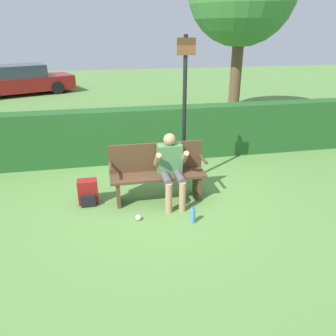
# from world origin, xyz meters

# --- Properties ---
(ground_plane) EXTENTS (40.00, 40.00, 0.00)m
(ground_plane) POSITION_xyz_m (0.00, 0.00, 0.00)
(ground_plane) COLOR #5B8942
(hedge_back) EXTENTS (12.00, 0.46, 1.17)m
(hedge_back) POSITION_xyz_m (0.00, 1.96, 0.58)
(hedge_back) COLOR #235623
(hedge_back) RESTS_ON ground
(park_bench) EXTENTS (1.62, 0.42, 0.97)m
(park_bench) POSITION_xyz_m (0.00, 0.07, 0.50)
(park_bench) COLOR #513823
(park_bench) RESTS_ON ground
(person_seated) EXTENTS (0.54, 0.66, 1.17)m
(person_seated) POSITION_xyz_m (0.20, -0.08, 0.66)
(person_seated) COLOR #4C7F4C
(person_seated) RESTS_ON ground
(backpack) EXTENTS (0.32, 0.28, 0.42)m
(backpack) POSITION_xyz_m (-1.19, 0.11, 0.20)
(backpack) COLOR maroon
(backpack) RESTS_ON ground
(water_bottle) EXTENTS (0.08, 0.08, 0.26)m
(water_bottle) POSITION_xyz_m (0.39, -0.83, 0.13)
(water_bottle) COLOR #4C8CCC
(water_bottle) RESTS_ON ground
(signpost) EXTENTS (0.31, 0.09, 2.66)m
(signpost) POSITION_xyz_m (0.58, 0.55, 1.49)
(signpost) COLOR black
(signpost) RESTS_ON ground
(parked_car) EXTENTS (4.80, 3.26, 1.28)m
(parked_car) POSITION_xyz_m (-4.38, 10.95, 0.61)
(parked_car) COLOR maroon
(parked_car) RESTS_ON ground
(litter_crumple) EXTENTS (0.09, 0.09, 0.09)m
(litter_crumple) POSITION_xyz_m (-0.42, -0.60, 0.05)
(litter_crumple) COLOR silver
(litter_crumple) RESTS_ON ground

